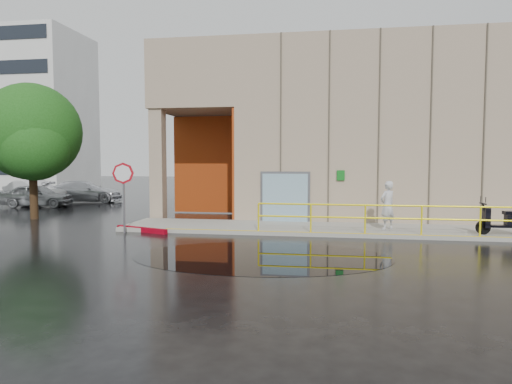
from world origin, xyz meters
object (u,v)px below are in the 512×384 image
at_px(person, 387,205).
at_px(red_curb, 142,230).
at_px(car_c, 84,192).
at_px(scooter, 503,213).
at_px(stop_sign, 123,182).
at_px(tree_near, 32,136).
at_px(car_a, 37,196).
at_px(car_b, 35,192).

relative_size(person, red_curb, 0.75).
bearing_deg(red_curb, car_c, 128.26).
distance_m(scooter, stop_sign, 13.53).
bearing_deg(stop_sign, red_curb, 24.89).
relative_size(person, tree_near, 0.29).
relative_size(car_a, car_c, 0.82).
height_order(scooter, car_b, scooter).
distance_m(red_curb, car_a, 12.52).
bearing_deg(red_curb, person, 7.26).
xyz_separation_m(person, red_curb, (-9.18, -1.17, -0.96)).
relative_size(car_b, tree_near, 0.71).
xyz_separation_m(car_b, car_c, (2.79, 1.06, -0.04)).
relative_size(stop_sign, red_curb, 1.10).
relative_size(scooter, car_b, 0.39).
distance_m(car_a, tree_near, 6.91).
bearing_deg(stop_sign, car_c, 110.68).
bearing_deg(car_c, tree_near, -178.51).
distance_m(scooter, tree_near, 19.66).
distance_m(red_curb, car_b, 15.10).
height_order(car_c, tree_near, tree_near).
relative_size(car_a, car_b, 0.89).
bearing_deg(stop_sign, car_a, 123.60).
bearing_deg(car_c, red_curb, -155.62).
xyz_separation_m(red_curb, car_c, (-8.62, 10.93, 0.60)).
distance_m(scooter, car_b, 26.11).
xyz_separation_m(stop_sign, tree_near, (-5.86, 3.12, 1.93)).
xyz_separation_m(stop_sign, car_b, (-10.91, 10.29, -1.19)).
height_order(scooter, car_a, scooter).
bearing_deg(tree_near, stop_sign, -28.02).
bearing_deg(red_curb, car_a, 141.46).
distance_m(stop_sign, red_curb, 1.94).
xyz_separation_m(scooter, car_a, (-22.74, 7.27, -0.24)).
relative_size(red_curb, car_c, 0.50).
relative_size(red_curb, car_b, 0.54).
xyz_separation_m(person, tree_near, (-15.54, 1.53, 2.79)).
bearing_deg(car_b, car_a, -122.32).
bearing_deg(red_curb, car_b, 139.12).
relative_size(red_curb, tree_near, 0.38).
relative_size(person, scooter, 1.04).
relative_size(car_b, car_c, 0.93).
xyz_separation_m(scooter, red_curb, (-12.96, -0.52, -0.82)).
distance_m(red_curb, car_c, 13.94).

